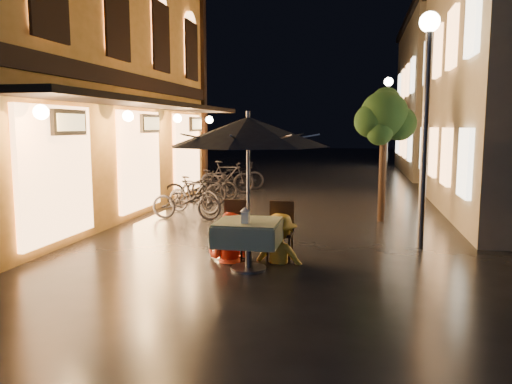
% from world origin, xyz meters
% --- Properties ---
extents(ground, '(90.00, 90.00, 0.00)m').
position_xyz_m(ground, '(0.00, 0.00, 0.00)').
color(ground, black).
rests_on(ground, ground).
extents(west_building, '(5.90, 11.40, 7.40)m').
position_xyz_m(west_building, '(-5.72, 4.00, 3.71)').
color(west_building, gold).
rests_on(west_building, ground).
extents(east_building_far, '(7.30, 10.30, 7.30)m').
position_xyz_m(east_building_far, '(7.49, 18.00, 3.66)').
color(east_building_far, '#9F957F').
rests_on(east_building_far, ground).
extents(street_tree, '(1.43, 1.20, 3.15)m').
position_xyz_m(street_tree, '(2.41, 4.51, 2.42)').
color(street_tree, black).
rests_on(street_tree, ground).
extents(streetlamp_near, '(0.36, 0.36, 4.23)m').
position_xyz_m(streetlamp_near, '(3.00, 2.00, 2.92)').
color(streetlamp_near, '#59595E').
rests_on(streetlamp_near, ground).
extents(streetlamp_far, '(0.36, 0.36, 4.23)m').
position_xyz_m(streetlamp_far, '(3.00, 14.00, 2.92)').
color(streetlamp_far, '#59595E').
rests_on(streetlamp_far, ground).
extents(cafe_table, '(0.99, 0.99, 0.78)m').
position_xyz_m(cafe_table, '(0.18, -0.05, 0.59)').
color(cafe_table, '#59595E').
rests_on(cafe_table, ground).
extents(patio_umbrella, '(2.47, 2.47, 2.46)m').
position_xyz_m(patio_umbrella, '(0.18, -0.05, 2.15)').
color(patio_umbrella, '#59595E').
rests_on(patio_umbrella, ground).
extents(cafe_chair_left, '(0.42, 0.42, 0.97)m').
position_xyz_m(cafe_chair_left, '(-0.22, 0.69, 0.54)').
color(cafe_chair_left, black).
rests_on(cafe_chair_left, ground).
extents(cafe_chair_right, '(0.42, 0.42, 0.97)m').
position_xyz_m(cafe_chair_right, '(0.58, 0.69, 0.54)').
color(cafe_chair_right, black).
rests_on(cafe_chair_right, ground).
extents(table_lantern, '(0.16, 0.16, 0.25)m').
position_xyz_m(table_lantern, '(0.18, -0.26, 0.92)').
color(table_lantern, white).
rests_on(table_lantern, cafe_table).
extents(person_orange, '(0.85, 0.70, 1.59)m').
position_xyz_m(person_orange, '(-0.26, 0.46, 0.79)').
color(person_orange, '#F7411F').
rests_on(person_orange, ground).
extents(person_yellow, '(1.10, 0.74, 1.57)m').
position_xyz_m(person_yellow, '(0.59, 0.51, 0.79)').
color(person_yellow, yellow).
rests_on(person_yellow, ground).
extents(bicycle_0, '(1.73, 0.61, 0.91)m').
position_xyz_m(bicycle_0, '(-2.19, 3.82, 0.45)').
color(bicycle_0, black).
rests_on(bicycle_0, ground).
extents(bicycle_1, '(1.65, 0.88, 0.96)m').
position_xyz_m(bicycle_1, '(-2.30, 4.68, 0.48)').
color(bicycle_1, black).
rests_on(bicycle_1, ground).
extents(bicycle_2, '(1.89, 0.90, 0.95)m').
position_xyz_m(bicycle_2, '(-2.71, 6.05, 0.48)').
color(bicycle_2, black).
rests_on(bicycle_2, ground).
extents(bicycle_3, '(1.60, 0.69, 0.93)m').
position_xyz_m(bicycle_3, '(-2.41, 6.95, 0.46)').
color(bicycle_3, black).
rests_on(bicycle_3, ground).
extents(bicycle_4, '(1.64, 0.94, 0.82)m').
position_xyz_m(bicycle_4, '(-2.62, 7.41, 0.41)').
color(bicycle_4, black).
rests_on(bicycle_4, ground).
extents(bicycle_5, '(1.87, 0.76, 1.09)m').
position_xyz_m(bicycle_5, '(-2.43, 8.58, 0.54)').
color(bicycle_5, black).
rests_on(bicycle_5, ground).
extents(bicycle_6, '(2.02, 1.26, 1.00)m').
position_xyz_m(bicycle_6, '(-2.33, 9.60, 0.50)').
color(bicycle_6, black).
rests_on(bicycle_6, ground).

